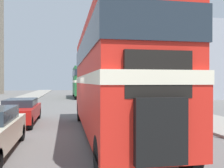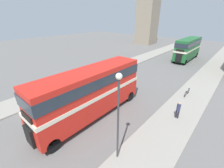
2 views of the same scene
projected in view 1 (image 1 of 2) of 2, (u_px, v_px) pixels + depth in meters
The scene contains 7 objects.
ground_plane at pixel (97, 136), 10.68m from camera, with size 120.00×120.00×0.00m, color slate.
double_decker_bus at pixel (112, 74), 10.58m from camera, with size 2.53×11.11×4.50m.
bus_distant at pixel (82, 80), 36.57m from camera, with size 2.45×9.92×4.41m.
car_parked_mid at pixel (21, 111), 13.81m from camera, with size 1.76×4.66×1.37m.
pedestrian_walking at pixel (192, 101), 16.28m from camera, with size 0.33×0.33×1.64m.
bicycle_on_pavement at pixel (155, 103), 21.19m from camera, with size 0.05×1.76×0.78m.
shop_building_block at pixel (201, 62), 37.43m from camera, with size 17.35×11.22×10.48m.
Camera 1 is at (-1.33, -10.59, 2.32)m, focal length 40.00 mm.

